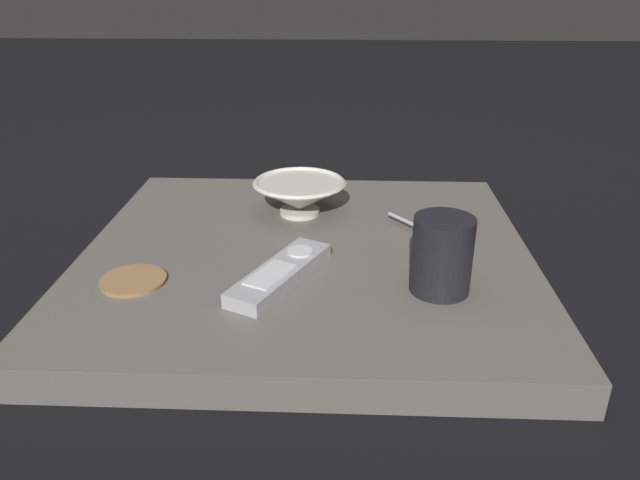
# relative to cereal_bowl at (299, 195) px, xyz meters

# --- Properties ---
(ground_plane) EXTENTS (6.00, 6.00, 0.00)m
(ground_plane) POSITION_rel_cereal_bowl_xyz_m (0.13, 0.02, -0.08)
(ground_plane) COLOR black
(table) EXTENTS (0.62, 0.66, 0.05)m
(table) POSITION_rel_cereal_bowl_xyz_m (0.13, 0.02, -0.06)
(table) COLOR #5B5651
(table) RESTS_ON ground
(cereal_bowl) EXTENTS (0.15, 0.15, 0.06)m
(cereal_bowl) POSITION_rel_cereal_bowl_xyz_m (0.00, 0.00, 0.00)
(cereal_bowl) COLOR beige
(cereal_bowl) RESTS_ON table
(coffee_mug) EXTENTS (0.08, 0.08, 0.10)m
(coffee_mug) POSITION_rel_cereal_bowl_xyz_m (0.25, 0.20, 0.02)
(coffee_mug) COLOR black
(coffee_mug) RESTS_ON table
(teaspoon) EXTENTS (0.12, 0.09, 0.03)m
(teaspoon) POSITION_rel_cereal_bowl_xyz_m (0.12, 0.22, -0.02)
(teaspoon) COLOR #A3A5B2
(teaspoon) RESTS_ON table
(tv_remote_near) EXTENTS (0.20, 0.13, 0.02)m
(tv_remote_near) POSITION_rel_cereal_bowl_xyz_m (0.24, -0.01, -0.02)
(tv_remote_near) COLOR #9E9EA3
(tv_remote_near) RESTS_ON table
(drink_coaster) EXTENTS (0.09, 0.09, 0.01)m
(drink_coaster) POSITION_rel_cereal_bowl_xyz_m (0.25, -0.20, -0.03)
(drink_coaster) COLOR olive
(drink_coaster) RESTS_ON table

